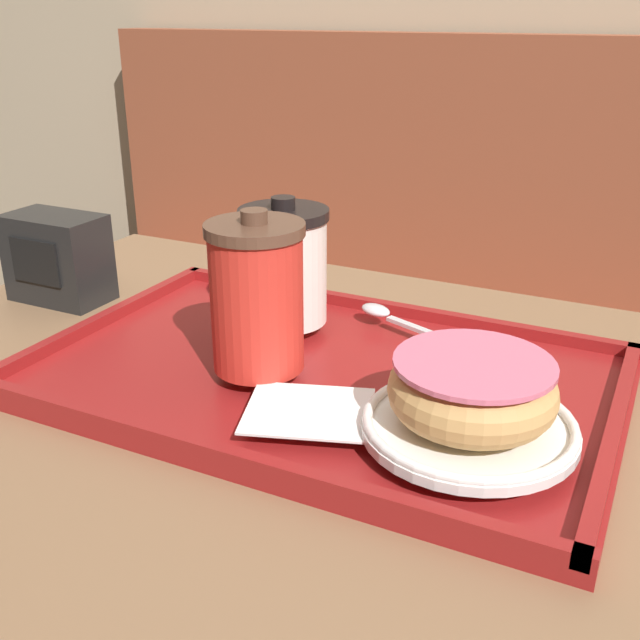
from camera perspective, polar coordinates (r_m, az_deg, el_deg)
booth_bench at (r=1.66m, az=4.85°, el=-3.48°), size 1.49×0.44×1.00m
cafe_table at (r=0.76m, az=-0.72°, el=-16.52°), size 0.96×0.70×0.72m
serving_tray at (r=0.69m, az=0.00°, el=-4.33°), size 0.52×0.34×0.02m
napkin_paper at (r=0.60m, az=-0.86°, el=-6.92°), size 0.12×0.11×0.00m
coffee_cup_front at (r=0.65m, az=-4.83°, el=1.82°), size 0.09×0.09×0.14m
coffee_cup_rear at (r=0.75m, az=-2.74°, el=4.21°), size 0.09×0.09×0.13m
plate_with_chocolate_donut at (r=0.58m, az=11.28°, el=-7.87°), size 0.16×0.16×0.01m
donut_chocolate_glazed at (r=0.57m, az=11.51°, el=-5.20°), size 0.13×0.13×0.05m
spoon at (r=0.77m, az=5.84°, el=0.10°), size 0.16×0.07×0.01m
napkin_dispenser at (r=0.93m, az=-19.36°, el=4.48°), size 0.11×0.07×0.10m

